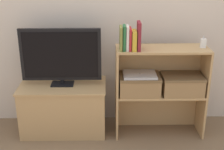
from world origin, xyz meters
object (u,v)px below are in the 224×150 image
(tv_stand, at_px, (64,107))
(book_crimson, at_px, (130,39))
(book_ivory, at_px, (127,38))
(book_forest, at_px, (124,38))
(book_maroon, at_px, (139,36))
(book_mustard, at_px, (134,40))
(storage_basket_right, at_px, (182,83))
(baby_monitor, at_px, (203,43))
(storage_basket_left, at_px, (139,83))
(book_olive, at_px, (121,38))
(tv, at_px, (61,56))
(laptop, at_px, (140,74))

(tv_stand, bearing_deg, book_crimson, -11.20)
(book_ivory, bearing_deg, tv_stand, 168.38)
(book_forest, height_order, book_crimson, book_forest)
(tv_stand, distance_m, book_maroon, 1.08)
(book_crimson, xyz_separation_m, book_mustard, (0.04, 0.00, -0.01))
(book_forest, distance_m, book_ivory, 0.03)
(book_crimson, bearing_deg, book_maroon, 0.00)
(book_crimson, height_order, storage_basket_right, book_crimson)
(baby_monitor, bearing_deg, storage_basket_left, -178.53)
(book_maroon, bearing_deg, book_olive, 180.00)
(tv, bearing_deg, laptop, -6.55)
(tv, distance_m, book_forest, 0.65)
(book_olive, bearing_deg, book_mustard, 0.00)
(book_olive, xyz_separation_m, laptop, (0.19, 0.04, -0.37))
(book_olive, xyz_separation_m, book_maroon, (0.16, 0.00, 0.02))
(book_crimson, relative_size, storage_basket_left, 0.52)
(baby_monitor, bearing_deg, book_forest, -175.68)
(book_olive, height_order, book_mustard, book_olive)
(baby_monitor, bearing_deg, book_maroon, -174.76)
(tv_stand, bearing_deg, book_mustard, -10.63)
(book_forest, relative_size, baby_monitor, 1.95)
(book_crimson, relative_size, book_maroon, 0.79)
(tv, relative_size, storage_basket_left, 1.97)
(tv, height_order, storage_basket_right, tv)
(book_mustard, height_order, baby_monitor, book_mustard)
(tv, relative_size, storage_basket_right, 1.97)
(book_forest, bearing_deg, baby_monitor, 4.32)
(book_ivory, relative_size, storage_basket_right, 0.56)
(book_ivory, bearing_deg, book_olive, 180.00)
(tv_stand, xyz_separation_m, storage_basket_left, (0.76, -0.09, 0.30))
(tv_stand, relative_size, book_crimson, 4.20)
(tv, distance_m, book_crimson, 0.69)
(book_maroon, height_order, storage_basket_left, book_maroon)
(book_ivory, distance_m, book_mustard, 0.06)
(laptop, bearing_deg, book_mustard, -148.68)
(tv, distance_m, book_maroon, 0.78)
(storage_basket_right, bearing_deg, storage_basket_left, 180.00)
(book_olive, height_order, book_crimson, book_olive)
(storage_basket_left, height_order, storage_basket_right, same)
(tv_stand, xyz_separation_m, book_olive, (0.57, -0.13, 0.76))
(book_mustard, xyz_separation_m, laptop, (0.07, 0.04, -0.35))
(book_mustard, relative_size, storage_basket_right, 0.45)
(book_mustard, bearing_deg, storage_basket_right, 4.84)
(tv, height_order, book_mustard, book_mustard)
(book_ivory, relative_size, book_mustard, 1.23)
(storage_basket_left, distance_m, storage_basket_right, 0.42)
(tv_stand, distance_m, book_crimson, 1.00)
(book_olive, distance_m, storage_basket_right, 0.76)
(book_crimson, bearing_deg, book_mustard, 0.00)
(baby_monitor, relative_size, laptop, 0.37)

